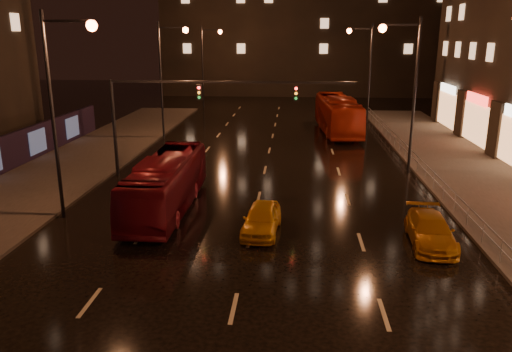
# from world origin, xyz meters

# --- Properties ---
(ground) EXTENTS (140.00, 140.00, 0.00)m
(ground) POSITION_xyz_m (0.00, 20.00, 0.00)
(ground) COLOR black
(ground) RESTS_ON ground
(sidewalk_left) EXTENTS (7.00, 70.00, 0.15)m
(sidewalk_left) POSITION_xyz_m (-13.50, 15.00, 0.07)
(sidewalk_left) COLOR #38332D
(sidewalk_left) RESTS_ON ground
(sidewalk_right) EXTENTS (7.00, 70.00, 0.15)m
(sidewalk_right) POSITION_xyz_m (13.50, 15.00, 0.07)
(sidewalk_right) COLOR #38332D
(sidewalk_right) RESTS_ON ground
(traffic_signal) EXTENTS (15.31, 0.32, 6.20)m
(traffic_signal) POSITION_xyz_m (-5.06, 20.00, 4.74)
(traffic_signal) COLOR black
(traffic_signal) RESTS_ON ground
(railing_right) EXTENTS (0.05, 56.00, 1.00)m
(railing_right) POSITION_xyz_m (10.20, 18.00, 0.90)
(railing_right) COLOR #99999E
(railing_right) RESTS_ON sidewalk_right
(bus_red) EXTENTS (2.42, 10.22, 2.84)m
(bus_red) POSITION_xyz_m (-4.67, 13.65, 1.42)
(bus_red) COLOR maroon
(bus_red) RESTS_ON ground
(bus_curb) EXTENTS (3.72, 12.34, 3.39)m
(bus_curb) POSITION_xyz_m (6.00, 36.26, 1.69)
(bus_curb) COLOR #A52410
(bus_curb) RESTS_ON ground
(taxi_near) EXTENTS (1.86, 4.05, 1.34)m
(taxi_near) POSITION_xyz_m (0.50, 10.77, 0.67)
(taxi_near) COLOR orange
(taxi_near) RESTS_ON ground
(taxi_far) EXTENTS (2.07, 4.52, 1.28)m
(taxi_far) POSITION_xyz_m (7.97, 10.00, 0.64)
(taxi_far) COLOR #BB7311
(taxi_far) RESTS_ON ground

